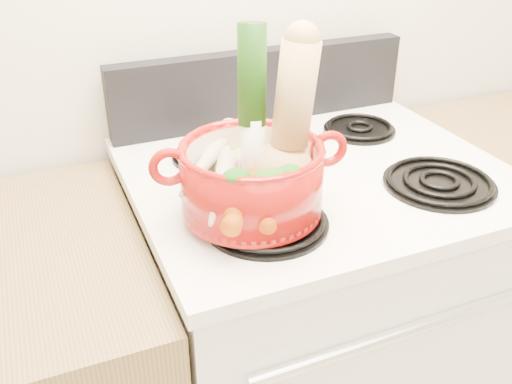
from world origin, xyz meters
name	(u,v)px	position (x,y,z in m)	size (l,w,h in m)	color
stove_body	(307,340)	(0.00, 1.40, 0.46)	(0.76, 0.65, 0.92)	silver
cooktop	(317,175)	(0.00, 1.40, 0.93)	(0.78, 0.67, 0.03)	white
control_backsplash	(262,86)	(0.00, 1.70, 1.04)	(0.76, 0.05, 0.18)	black
oven_handle	(403,333)	(0.00, 1.06, 0.78)	(0.02, 0.02, 0.60)	silver
burner_front_left	(266,221)	(-0.19, 1.24, 0.96)	(0.22, 0.22, 0.02)	black
burner_front_right	(439,182)	(0.19, 1.24, 0.96)	(0.22, 0.22, 0.02)	black
burner_back_left	(211,154)	(-0.19, 1.54, 0.96)	(0.17, 0.17, 0.02)	black
burner_back_right	(359,128)	(0.19, 1.54, 0.96)	(0.17, 0.17, 0.02)	black
dutch_oven	(252,179)	(-0.20, 1.27, 1.03)	(0.25, 0.25, 0.12)	#940D09
pot_handle_left	(169,167)	(-0.34, 1.29, 1.07)	(0.07, 0.07, 0.02)	#940D09
pot_handle_right	(329,149)	(-0.06, 1.25, 1.07)	(0.07, 0.07, 0.02)	#940D09
squash	(300,119)	(-0.12, 1.26, 1.13)	(0.12, 0.12, 0.28)	tan
leek	(253,111)	(-0.19, 1.29, 1.15)	(0.05, 0.05, 0.31)	white
ginger	(249,161)	(-0.17, 1.36, 1.02)	(0.09, 0.07, 0.05)	tan
parsnip_0	(227,186)	(-0.24, 1.29, 1.01)	(0.04, 0.04, 0.22)	beige
parsnip_1	(219,186)	(-0.26, 1.29, 1.02)	(0.04, 0.04, 0.18)	beige
parsnip_2	(228,168)	(-0.23, 1.33, 1.03)	(0.05, 0.05, 0.21)	beige
parsnip_3	(220,189)	(-0.27, 1.25, 1.04)	(0.04, 0.04, 0.18)	beige
parsnip_4	(208,158)	(-0.26, 1.35, 1.05)	(0.05, 0.05, 0.23)	beige
carrot_0	(267,204)	(-0.20, 1.21, 1.01)	(0.03, 0.03, 0.15)	#BA4309
carrot_1	(242,202)	(-0.24, 1.22, 1.02)	(0.03, 0.03, 0.16)	#DA600A
carrot_2	(273,188)	(-0.18, 1.24, 1.02)	(0.03, 0.03, 0.16)	#B84B09
carrot_3	(238,195)	(-0.25, 1.23, 1.03)	(0.03, 0.03, 0.14)	#C45809
carrot_4	(258,183)	(-0.21, 1.24, 1.04)	(0.03, 0.03, 0.15)	orange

